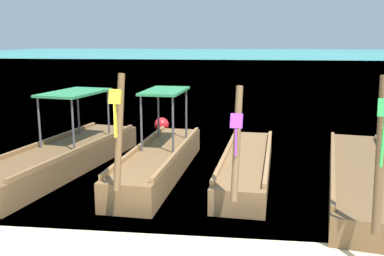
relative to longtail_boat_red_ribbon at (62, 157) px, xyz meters
name	(u,v)px	position (x,y,z in m)	size (l,w,h in m)	color
sea_water	(238,59)	(3.31, 56.81, -0.34)	(120.00, 120.00, 0.00)	#2DB29E
longtail_boat_red_ribbon	(62,157)	(0.00, 0.00, 0.00)	(2.34, 6.07, 2.34)	brown
longtail_boat_yellow_ribbon	(159,160)	(2.40, -0.07, 0.02)	(1.39, 5.39, 2.57)	brown
longtail_boat_violet_ribbon	(247,165)	(4.43, 0.07, -0.07)	(1.40, 5.59, 2.36)	brown
longtail_boat_green_ribbon	(360,176)	(6.82, -0.44, -0.08)	(2.31, 6.68, 2.65)	brown
mooring_buoy_near	(162,125)	(1.57, 4.63, -0.09)	(0.50, 0.50, 0.50)	red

